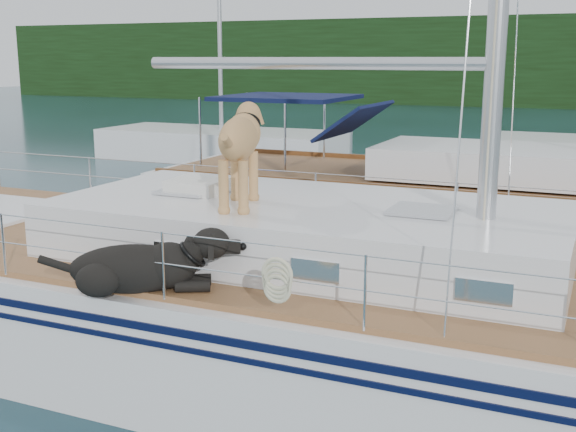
% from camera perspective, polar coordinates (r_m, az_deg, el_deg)
% --- Properties ---
extents(ground, '(120.00, 120.00, 0.00)m').
position_cam_1_polar(ground, '(8.28, -3.80, -10.85)').
color(ground, black).
rests_on(ground, ground).
extents(tree_line, '(90.00, 3.00, 6.00)m').
position_cam_1_polar(tree_line, '(51.84, 20.39, 11.36)').
color(tree_line, black).
rests_on(tree_line, ground).
extents(shore_bank, '(92.00, 1.00, 1.20)m').
position_cam_1_polar(shore_bank, '(53.10, 20.29, 8.77)').
color(shore_bank, '#595147').
rests_on(shore_bank, ground).
extents(main_sailboat, '(12.00, 4.16, 14.01)m').
position_cam_1_polar(main_sailboat, '(7.98, -3.32, -6.49)').
color(main_sailboat, silver).
rests_on(main_sailboat, ground).
extents(neighbor_sailboat, '(11.00, 3.50, 13.30)m').
position_cam_1_polar(neighbor_sailboat, '(13.58, 12.82, 0.89)').
color(neighbor_sailboat, silver).
rests_on(neighbor_sailboat, ground).
extents(bg_boat_west, '(8.00, 3.00, 11.65)m').
position_cam_1_polar(bg_boat_west, '(23.90, -5.24, 5.58)').
color(bg_boat_west, silver).
rests_on(bg_boat_west, ground).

